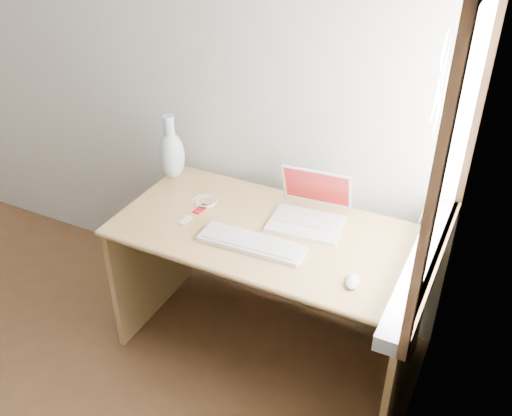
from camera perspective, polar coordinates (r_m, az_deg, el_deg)
The scene contains 10 objects.
back_wall at distance 3.03m, azimuth -13.67°, elevation 16.19°, with size 3.50×0.04×2.60m, color silver.
window at distance 1.98m, azimuth 19.18°, elevation 5.77°, with size 0.11×0.99×1.10m.
desk at distance 2.64m, azimuth 1.95°, elevation -4.94°, with size 1.34×0.67×0.71m.
laptop at distance 2.51m, azimuth 5.45°, elevation -0.31°, with size 0.34×0.29×0.22m.
external_keyboard at distance 2.37m, azimuth -0.44°, elevation -3.52°, with size 0.46×0.15×0.02m.
mouse at distance 2.20m, azimuth 9.63°, elevation -7.21°, with size 0.06×0.09×0.03m, color white.
ipod at distance 2.61m, azimuth -5.52°, elevation -0.09°, with size 0.04×0.08×0.01m.
cable_coil at distance 2.67m, azimuth -5.17°, elevation 0.69°, with size 0.12×0.12×0.01m, color white.
remote at distance 2.54m, azimuth -7.07°, elevation -1.22°, with size 0.03×0.07×0.01m, color white.
vase at distance 2.83m, azimuth -8.47°, elevation 5.45°, with size 0.13×0.13×0.33m.
Camera 1 is at (1.88, -0.49, 2.11)m, focal length 40.00 mm.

